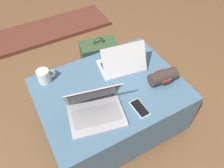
{
  "coord_description": "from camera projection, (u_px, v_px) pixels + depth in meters",
  "views": [
    {
      "loc": [
        -0.47,
        -0.87,
        1.6
      ],
      "look_at": [
        -0.01,
        -0.03,
        0.53
      ],
      "focal_mm": 35.0,
      "sensor_mm": 36.0,
      "label": 1
    }
  ],
  "objects": [
    {
      "name": "cell_phone",
      "position": [
        140.0,
        108.0,
        1.4
      ],
      "size": [
        0.07,
        0.15,
        0.01
      ],
      "rotation": [
        0.0,
        0.0,
        3.17
      ],
      "color": "white",
      "rests_on": "ottoman"
    },
    {
      "name": "laptop_far",
      "position": [
        122.0,
        64.0,
        1.62
      ],
      "size": [
        0.36,
        0.28,
        0.22
      ],
      "rotation": [
        0.0,
        0.0,
        2.98
      ],
      "color": "silver",
      "rests_on": "ottoman"
    },
    {
      "name": "coffee_mug",
      "position": [
        44.0,
        76.0,
        1.53
      ],
      "size": [
        0.13,
        0.09,
        0.1
      ],
      "color": "white",
      "rests_on": "ottoman"
    },
    {
      "name": "wrist_brace",
      "position": [
        163.0,
        77.0,
        1.53
      ],
      "size": [
        0.21,
        0.12,
        0.09
      ],
      "rotation": [
        0.0,
        0.0,
        6.19
      ],
      "color": "#3D332D",
      "rests_on": "ottoman"
    },
    {
      "name": "ground_plane",
      "position": [
        111.0,
        122.0,
        1.86
      ],
      "size": [
        14.0,
        14.0,
        0.0
      ],
      "primitive_type": "plane",
      "color": "brown"
    },
    {
      "name": "fireplace_hearth",
      "position": [
        52.0,
        29.0,
        2.73
      ],
      "size": [
        1.4,
        0.5,
        0.04
      ],
      "color": "brown",
      "rests_on": "ground_plane"
    },
    {
      "name": "ottoman",
      "position": [
        111.0,
        107.0,
        1.69
      ],
      "size": [
        1.01,
        0.76,
        0.45
      ],
      "color": "#2A3D4E",
      "rests_on": "ground_plane"
    },
    {
      "name": "laptop_near",
      "position": [
        95.0,
        109.0,
        1.35
      ],
      "size": [
        0.39,
        0.33,
        0.24
      ],
      "rotation": [
        0.0,
        0.0,
        -0.22
      ],
      "color": "#B7B7BC",
      "rests_on": "ottoman"
    },
    {
      "name": "backpack",
      "position": [
        99.0,
        63.0,
        2.04
      ],
      "size": [
        0.34,
        0.27,
        0.52
      ],
      "rotation": [
        0.0,
        0.0,
        2.95
      ],
      "color": "#385133",
      "rests_on": "ground_plane"
    }
  ]
}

